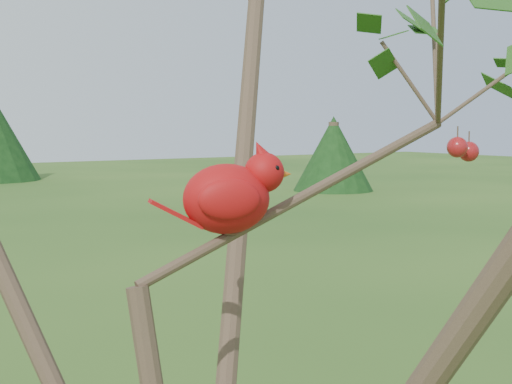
% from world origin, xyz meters
% --- Properties ---
extents(crabapple_tree, '(2.35, 2.05, 2.95)m').
position_xyz_m(crabapple_tree, '(0.03, -0.02, 2.12)').
color(crabapple_tree, '#3B2B20').
rests_on(crabapple_tree, ground).
extents(cardinal, '(0.23, 0.15, 0.17)m').
position_xyz_m(cardinal, '(0.11, 0.08, 2.08)').
color(cardinal, '#B80F11').
rests_on(cardinal, ground).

